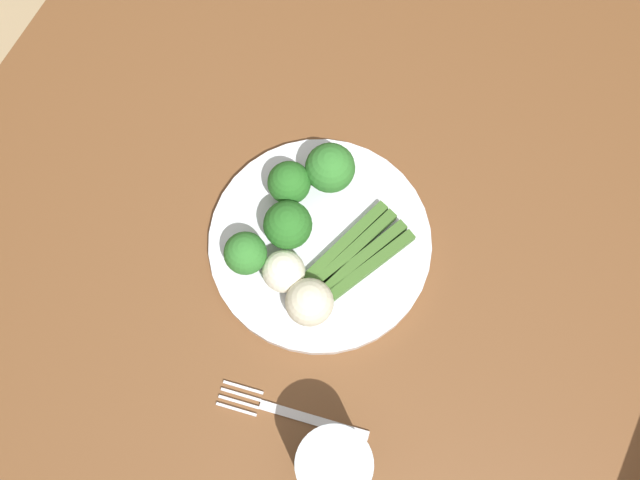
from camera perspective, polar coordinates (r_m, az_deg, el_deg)
ground_plane at (r=1.58m, az=0.35°, el=-6.86°), size 6.00×6.00×0.02m
dining_table at (r=0.96m, az=0.57°, el=-0.10°), size 1.34×0.90×0.72m
plate at (r=0.85m, az=-0.00°, el=-0.25°), size 0.25×0.25×0.01m
asparagus_bundle at (r=0.84m, az=2.63°, el=-1.28°), size 0.14×0.10×0.01m
broccoli_right at (r=0.83m, az=-2.45°, el=4.11°), size 0.05×0.05×0.06m
broccoli_left at (r=0.83m, az=0.77°, el=5.44°), size 0.06×0.06×0.07m
broccoli_near_center at (r=0.81m, az=-5.65°, el=-1.02°), size 0.05×0.05×0.06m
broccoli_outer_edge at (r=0.81m, az=-2.45°, el=1.13°), size 0.05×0.05×0.07m
cauliflower_mid at (r=0.81m, az=-2.76°, el=-2.37°), size 0.05×0.05×0.05m
cauliflower_edge at (r=0.80m, az=-0.80°, el=-4.72°), size 0.05×0.05×0.05m
fork at (r=0.82m, az=-2.22°, el=-12.95°), size 0.05×0.17×0.00m
water_glass at (r=0.78m, az=1.02°, el=-16.62°), size 0.07×0.07×0.09m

